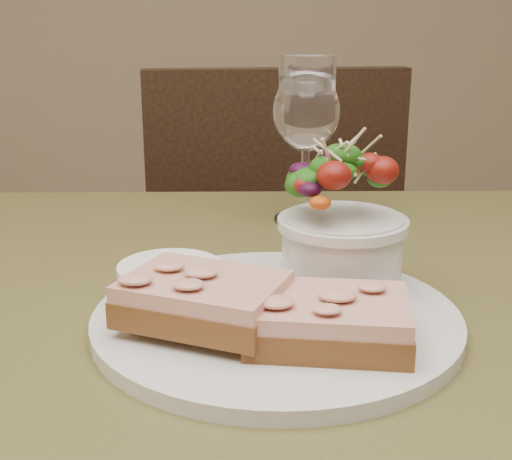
{
  "coord_description": "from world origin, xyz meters",
  "views": [
    {
      "loc": [
        0.01,
        -0.54,
        0.99
      ],
      "look_at": [
        0.02,
        0.03,
        0.81
      ],
      "focal_mm": 50.0,
      "sensor_mm": 36.0,
      "label": 1
    }
  ],
  "objects_px": {
    "cafe_table": "(239,418)",
    "chair_far": "(263,365)",
    "sandwich_front": "(328,320)",
    "sandwich_back": "(204,299)",
    "salad_bowl": "(343,220)",
    "ramekin": "(170,284)",
    "wine_glass": "(306,116)",
    "dinner_plate": "(276,319)"
  },
  "relations": [
    {
      "from": "dinner_plate",
      "to": "ramekin",
      "type": "distance_m",
      "value": 0.09
    },
    {
      "from": "ramekin",
      "to": "chair_far",
      "type": "bearing_deg",
      "value": 83.12
    },
    {
      "from": "cafe_table",
      "to": "sandwich_front",
      "type": "bearing_deg",
      "value": -51.13
    },
    {
      "from": "sandwich_front",
      "to": "ramekin",
      "type": "relative_size",
      "value": 1.64
    },
    {
      "from": "wine_glass",
      "to": "sandwich_back",
      "type": "bearing_deg",
      "value": -107.3
    },
    {
      "from": "dinner_plate",
      "to": "chair_far",
      "type": "bearing_deg",
      "value": 89.25
    },
    {
      "from": "chair_far",
      "to": "wine_glass",
      "type": "height_order",
      "value": "wine_glass"
    },
    {
      "from": "ramekin",
      "to": "salad_bowl",
      "type": "relative_size",
      "value": 0.6
    },
    {
      "from": "sandwich_front",
      "to": "ramekin",
      "type": "distance_m",
      "value": 0.13
    },
    {
      "from": "cafe_table",
      "to": "chair_far",
      "type": "relative_size",
      "value": 0.89
    },
    {
      "from": "chair_far",
      "to": "sandwich_front",
      "type": "xyz_separation_m",
      "value": [
        0.02,
        -0.84,
        0.48
      ]
    },
    {
      "from": "dinner_plate",
      "to": "salad_bowl",
      "type": "bearing_deg",
      "value": 43.62
    },
    {
      "from": "sandwich_back",
      "to": "wine_glass",
      "type": "height_order",
      "value": "wine_glass"
    },
    {
      "from": "sandwich_front",
      "to": "salad_bowl",
      "type": "height_order",
      "value": "salad_bowl"
    },
    {
      "from": "cafe_table",
      "to": "sandwich_front",
      "type": "xyz_separation_m",
      "value": [
        0.07,
        -0.08,
        0.13
      ]
    },
    {
      "from": "dinner_plate",
      "to": "salad_bowl",
      "type": "distance_m",
      "value": 0.1
    },
    {
      "from": "sandwich_front",
      "to": "wine_glass",
      "type": "height_order",
      "value": "wine_glass"
    },
    {
      "from": "cafe_table",
      "to": "chair_far",
      "type": "xyz_separation_m",
      "value": [
        0.04,
        0.76,
        -0.36
      ]
    },
    {
      "from": "cafe_table",
      "to": "salad_bowl",
      "type": "xyz_separation_m",
      "value": [
        0.09,
        0.02,
        0.17
      ]
    },
    {
      "from": "dinner_plate",
      "to": "cafe_table",
      "type": "bearing_deg",
      "value": 134.74
    },
    {
      "from": "ramekin",
      "to": "wine_glass",
      "type": "relative_size",
      "value": 0.43
    },
    {
      "from": "cafe_table",
      "to": "dinner_plate",
      "type": "distance_m",
      "value": 0.12
    },
    {
      "from": "sandwich_front",
      "to": "sandwich_back",
      "type": "bearing_deg",
      "value": 174.35
    },
    {
      "from": "chair_far",
      "to": "sandwich_back",
      "type": "height_order",
      "value": "chair_far"
    },
    {
      "from": "cafe_table",
      "to": "sandwich_front",
      "type": "relative_size",
      "value": 6.44
    },
    {
      "from": "sandwich_front",
      "to": "salad_bowl",
      "type": "bearing_deg",
      "value": 85.33
    },
    {
      "from": "cafe_table",
      "to": "dinner_plate",
      "type": "bearing_deg",
      "value": -45.26
    },
    {
      "from": "cafe_table",
      "to": "sandwich_back",
      "type": "bearing_deg",
      "value": -112.0
    },
    {
      "from": "ramekin",
      "to": "salad_bowl",
      "type": "bearing_deg",
      "value": 16.91
    },
    {
      "from": "dinner_plate",
      "to": "wine_glass",
      "type": "distance_m",
      "value": 0.32
    },
    {
      "from": "sandwich_front",
      "to": "sandwich_back",
      "type": "distance_m",
      "value": 0.09
    },
    {
      "from": "sandwich_front",
      "to": "salad_bowl",
      "type": "xyz_separation_m",
      "value": [
        0.02,
        0.1,
        0.04
      ]
    },
    {
      "from": "salad_bowl",
      "to": "cafe_table",
      "type": "bearing_deg",
      "value": -164.86
    },
    {
      "from": "dinner_plate",
      "to": "salad_bowl",
      "type": "height_order",
      "value": "salad_bowl"
    },
    {
      "from": "sandwich_back",
      "to": "salad_bowl",
      "type": "distance_m",
      "value": 0.14
    },
    {
      "from": "cafe_table",
      "to": "chair_far",
      "type": "height_order",
      "value": "chair_far"
    },
    {
      "from": "wine_glass",
      "to": "salad_bowl",
      "type": "bearing_deg",
      "value": -86.97
    },
    {
      "from": "sandwich_back",
      "to": "salad_bowl",
      "type": "height_order",
      "value": "salad_bowl"
    },
    {
      "from": "sandwich_front",
      "to": "sandwich_back",
      "type": "xyz_separation_m",
      "value": [
        -0.09,
        0.02,
        0.01
      ]
    },
    {
      "from": "ramekin",
      "to": "wine_glass",
      "type": "bearing_deg",
      "value": 65.24
    },
    {
      "from": "chair_far",
      "to": "salad_bowl",
      "type": "relative_size",
      "value": 7.09
    },
    {
      "from": "wine_glass",
      "to": "chair_far",
      "type": "bearing_deg",
      "value": 93.94
    }
  ]
}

